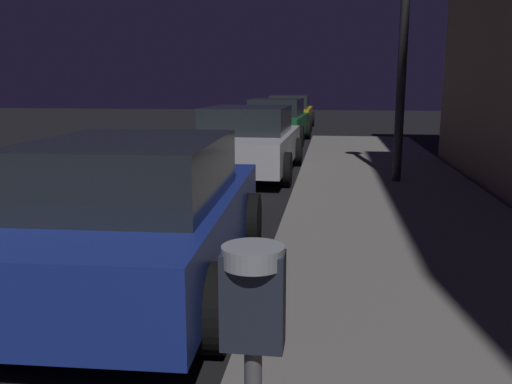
# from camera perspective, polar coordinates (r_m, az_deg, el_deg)

# --- Properties ---
(parking_meter) EXTENTS (0.19, 0.19, 1.28)m
(parking_meter) POSITION_cam_1_polar(r_m,az_deg,el_deg) (1.72, -0.32, -15.64)
(parking_meter) COLOR #59595B
(parking_meter) RESTS_ON sidewalk
(car_blue) EXTENTS (2.15, 4.09, 1.43)m
(car_blue) POSITION_cam_1_polar(r_m,az_deg,el_deg) (5.17, -12.28, -2.26)
(car_blue) COLOR navy
(car_blue) RESTS_ON ground
(car_silver) EXTENTS (2.20, 4.44, 1.43)m
(car_silver) POSITION_cam_1_polar(r_m,az_deg,el_deg) (11.60, -0.91, 5.44)
(car_silver) COLOR #B7B7BF
(car_silver) RESTS_ON ground
(car_green) EXTENTS (2.16, 4.11, 1.43)m
(car_green) POSITION_cam_1_polar(r_m,az_deg,el_deg) (17.95, 2.23, 7.52)
(car_green) COLOR #19592D
(car_green) RESTS_ON ground
(car_yellow_cab) EXTENTS (2.02, 4.46, 1.43)m
(car_yellow_cab) POSITION_cam_1_polar(r_m,az_deg,el_deg) (23.56, 3.60, 8.41)
(car_yellow_cab) COLOR gold
(car_yellow_cab) RESTS_ON ground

